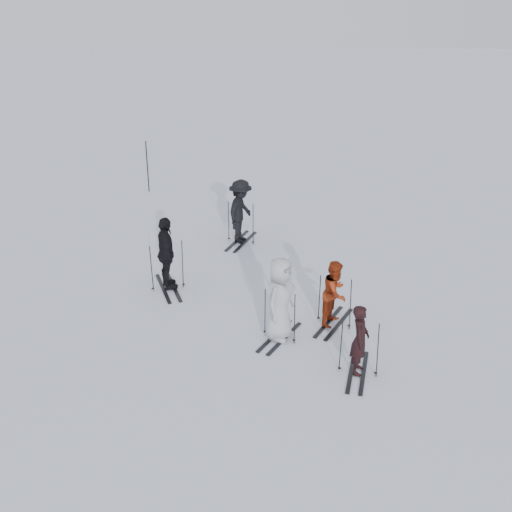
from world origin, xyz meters
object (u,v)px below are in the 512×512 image
(skier_uphill_left, at_px, (166,254))
(skier_uphill_far, at_px, (241,212))
(skier_grey, at_px, (280,300))
(piste_marker, at_px, (147,167))
(skier_red, at_px, (335,294))
(skier_near_dark, at_px, (360,341))

(skier_uphill_left, xyz_separation_m, skier_uphill_far, (1.90, 3.24, 0.00))
(skier_grey, xyz_separation_m, skier_uphill_far, (-0.98, 5.80, 0.01))
(skier_grey, distance_m, piste_marker, 11.85)
(skier_red, bearing_deg, skier_grey, 144.15)
(skier_uphill_far, bearing_deg, skier_near_dark, -138.93)
(skier_red, relative_size, skier_uphill_far, 0.81)
(skier_red, relative_size, skier_grey, 0.81)
(piste_marker, bearing_deg, skier_grey, -67.03)
(skier_uphill_far, bearing_deg, skier_grey, -148.99)
(skier_uphill_far, xyz_separation_m, piste_marker, (-3.64, 5.11, -0.01))
(skier_grey, xyz_separation_m, piste_marker, (-4.62, 10.91, -0.00))
(skier_red, height_order, skier_uphill_far, skier_uphill_far)
(skier_uphill_left, xyz_separation_m, piste_marker, (-1.74, 8.35, -0.00))
(skier_grey, distance_m, skier_uphill_far, 5.88)
(skier_grey, bearing_deg, skier_red, -34.56)
(skier_grey, height_order, piste_marker, skier_grey)
(skier_grey, relative_size, skier_uphill_far, 0.99)
(skier_grey, relative_size, skier_uphill_left, 1.00)
(skier_uphill_left, height_order, skier_uphill_far, skier_uphill_far)
(skier_red, distance_m, skier_uphill_left, 4.64)
(skier_grey, relative_size, piste_marker, 1.00)
(skier_near_dark, distance_m, skier_uphill_far, 7.68)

